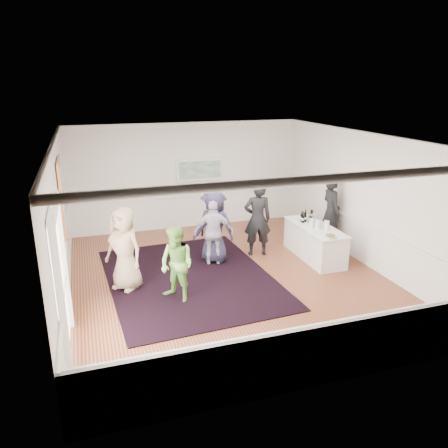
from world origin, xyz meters
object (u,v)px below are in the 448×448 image
object	(u,v)px
serving_table	(314,242)
guest_tan	(124,249)
guest_dark_b	(257,219)
guest_navy	(215,227)
bartender	(331,213)
nut_bowl	(330,236)
ice_bucket	(313,220)
guest_lilac	(214,232)
guest_green	(177,264)
guest_dark_a	(214,224)

from	to	relation	value
serving_table	guest_tan	bearing A→B (deg)	-176.28
guest_dark_b	guest_navy	size ratio (longest dim) A/B	1.07
bartender	nut_bowl	world-z (taller)	bartender
ice_bucket	nut_bowl	world-z (taller)	ice_bucket
bartender	guest_tan	bearing A→B (deg)	102.16
serving_table	guest_lilac	distance (m)	2.61
guest_green	ice_bucket	world-z (taller)	guest_green
guest_tan	guest_lilac	distance (m)	2.33
guest_green	guest_dark_a	distance (m)	2.44
guest_navy	bartender	bearing A→B (deg)	-139.29
ice_bucket	guest_dark_a	bearing A→B (deg)	165.27
bartender	guest_lilac	bearing A→B (deg)	95.31
guest_dark_a	guest_lilac	bearing A→B (deg)	57.50
bartender	guest_dark_b	xyz separation A→B (m)	(-2.03, 0.18, -0.03)
guest_green	guest_navy	bearing A→B (deg)	106.08
serving_table	guest_green	world-z (taller)	guest_green
serving_table	guest_tan	xyz separation A→B (m)	(-4.77, -0.31, 0.50)
bartender	guest_lilac	size ratio (longest dim) A/B	1.22
bartender	nut_bowl	size ratio (longest dim) A/B	7.12
guest_tan	guest_lilac	bearing A→B (deg)	64.44
guest_dark_b	ice_bucket	world-z (taller)	guest_dark_b
serving_table	ice_bucket	bearing A→B (deg)	80.07
serving_table	guest_dark_a	world-z (taller)	guest_dark_a
guest_green	guest_lilac	distance (m)	2.02
serving_table	nut_bowl	bearing A→B (deg)	-96.23
guest_tan	nut_bowl	world-z (taller)	guest_tan
serving_table	guest_lilac	bearing A→B (deg)	171.07
serving_table	guest_green	bearing A→B (deg)	-162.80
guest_dark_b	guest_navy	distance (m)	1.17
guest_green	nut_bowl	xyz separation A→B (m)	(3.72, 0.31, 0.09)
serving_table	guest_dark_a	distance (m)	2.61
guest_lilac	guest_dark_a	xyz separation A→B (m)	(0.12, 0.43, 0.08)
guest_dark_a	bartender	bearing A→B (deg)	156.66
ice_bucket	serving_table	bearing A→B (deg)	-99.93
guest_tan	guest_green	size ratio (longest dim) A/B	1.17
guest_lilac	guest_navy	xyz separation A→B (m)	(0.07, 0.16, 0.09)
ice_bucket	guest_navy	bearing A→B (deg)	171.46
guest_dark_b	guest_lilac	bearing A→B (deg)	22.72
guest_dark_b	bartender	bearing A→B (deg)	-173.91
guest_dark_b	ice_bucket	xyz separation A→B (m)	(1.35, -0.47, -0.01)
guest_lilac	ice_bucket	xyz separation A→B (m)	(2.58, -0.22, 0.14)
bartender	guest_dark_a	distance (m)	3.17
guest_dark_a	guest_dark_b	bearing A→B (deg)	154.23
guest_green	guest_dark_b	distance (m)	3.11
guest_lilac	ice_bucket	world-z (taller)	guest_lilac
bartender	guest_dark_a	xyz separation A→B (m)	(-3.15, 0.35, -0.11)
bartender	guest_dark_b	world-z (taller)	bartender
serving_table	guest_lilac	world-z (taller)	guest_lilac
guest_tan	guest_dark_a	world-z (taller)	guest_tan
guest_tan	guest_lilac	size ratio (longest dim) A/B	1.13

